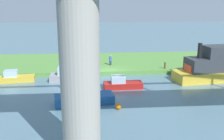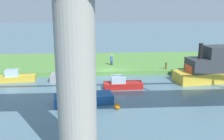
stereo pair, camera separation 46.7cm
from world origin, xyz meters
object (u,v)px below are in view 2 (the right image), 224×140
object	(u,v)px
bridge_pylon	(76,73)
person_on_bank	(112,60)
marker_buoy	(117,106)
mooring_post	(166,66)
motorboat_white	(216,67)
skiff_small	(82,97)
houseboat_blue	(71,75)
motorboat_red	(122,84)
pontoon_yellow	(16,77)

from	to	relation	value
bridge_pylon	person_on_bank	distance (m)	21.52
person_on_bank	marker_buoy	bearing A→B (deg)	88.21
person_on_bank	mooring_post	distance (m)	7.15
motorboat_white	skiff_small	size ratio (longest dim) A/B	1.64
mooring_post	skiff_small	world-z (taller)	skiff_small
motorboat_white	houseboat_blue	distance (m)	16.37
motorboat_white	motorboat_red	world-z (taller)	motorboat_white
bridge_pylon	houseboat_blue	world-z (taller)	bridge_pylon
skiff_small	person_on_bank	bearing A→B (deg)	-105.75
mooring_post	houseboat_blue	world-z (taller)	houseboat_blue
mooring_post	motorboat_red	bearing A→B (deg)	43.12
bridge_pylon	motorboat_red	size ratio (longest dim) A/B	2.54
motorboat_red	mooring_post	bearing A→B (deg)	-136.88
person_on_bank	skiff_small	distance (m)	12.81
person_on_bank	houseboat_blue	distance (m)	7.13
pontoon_yellow	bridge_pylon	bearing A→B (deg)	116.21
skiff_small	marker_buoy	size ratio (longest dim) A/B	10.77
pontoon_yellow	houseboat_blue	bearing A→B (deg)	178.55
motorboat_red	pontoon_yellow	xyz separation A→B (m)	(11.69, -3.35, -0.00)
houseboat_blue	pontoon_yellow	bearing A→B (deg)	-1.45
mooring_post	motorboat_red	xyz separation A→B (m)	(6.17, 5.78, -0.43)
person_on_bank	skiff_small	size ratio (longest dim) A/B	0.26
mooring_post	motorboat_white	size ratio (longest dim) A/B	0.09
pontoon_yellow	marker_buoy	bearing A→B (deg)	140.27
bridge_pylon	person_on_bank	bearing A→B (deg)	-99.02
skiff_small	pontoon_yellow	xyz separation A→B (m)	(7.69, -7.38, -0.14)
bridge_pylon	skiff_small	size ratio (longest dim) A/B	1.91
houseboat_blue	mooring_post	bearing A→B (deg)	-167.49
skiff_small	pontoon_yellow	bearing A→B (deg)	-43.79
motorboat_white	marker_buoy	world-z (taller)	motorboat_white
motorboat_white	skiff_small	bearing A→B (deg)	22.23
bridge_pylon	motorboat_red	bearing A→B (deg)	-106.94
mooring_post	houseboat_blue	bearing A→B (deg)	12.51
person_on_bank	bridge_pylon	bearing A→B (deg)	80.98
skiff_small	motorboat_white	bearing A→B (deg)	-157.77
pontoon_yellow	person_on_bank	bearing A→B (deg)	-156.15
person_on_bank	houseboat_blue	size ratio (longest dim) A/B	0.28
bridge_pylon	person_on_bank	world-z (taller)	bridge_pylon
houseboat_blue	marker_buoy	xyz separation A→B (m)	(-4.51, 8.76, -0.34)
houseboat_blue	motorboat_white	bearing A→B (deg)	175.93
bridge_pylon	motorboat_red	distance (m)	13.98
motorboat_white	marker_buoy	size ratio (longest dim) A/B	17.62
motorboat_white	pontoon_yellow	xyz separation A→B (m)	(22.52, -1.32, -1.14)
person_on_bank	mooring_post	world-z (taller)	person_on_bank
bridge_pylon	houseboat_blue	distance (m)	16.52
motorboat_red	marker_buoy	size ratio (longest dim) A/B	8.11
skiff_small	houseboat_blue	distance (m)	7.37
motorboat_red	marker_buoy	world-z (taller)	motorboat_red
mooring_post	marker_buoy	distance (m)	13.41
bridge_pylon	mooring_post	xyz separation A→B (m)	(-10.01, -18.38, -4.25)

